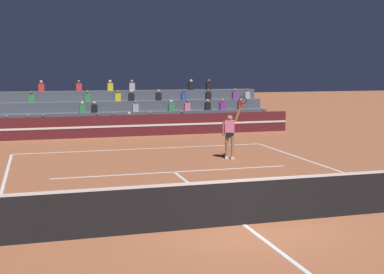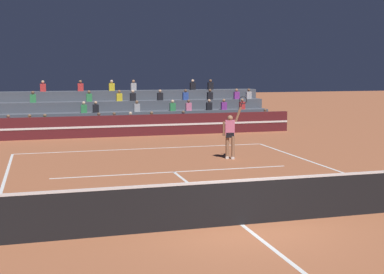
# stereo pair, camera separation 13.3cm
# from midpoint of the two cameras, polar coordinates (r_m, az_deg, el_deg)

# --- Properties ---
(ground_plane) EXTENTS (120.00, 120.00, 0.00)m
(ground_plane) POSITION_cam_midpoint_polar(r_m,az_deg,el_deg) (12.38, 5.64, -9.30)
(ground_plane) COLOR #AD603D
(court_lines) EXTENTS (11.10, 23.90, 0.01)m
(court_lines) POSITION_cam_midpoint_polar(r_m,az_deg,el_deg) (12.37, 5.64, -9.29)
(court_lines) COLOR white
(court_lines) RESTS_ON ground
(tennis_net) EXTENTS (12.00, 0.10, 1.10)m
(tennis_net) POSITION_cam_midpoint_polar(r_m,az_deg,el_deg) (12.23, 5.67, -6.86)
(tennis_net) COLOR black
(tennis_net) RESTS_ON ground
(sponsor_banner_wall) EXTENTS (18.00, 0.26, 1.10)m
(sponsor_banner_wall) POSITION_cam_midpoint_polar(r_m,az_deg,el_deg) (27.89, -6.74, 1.20)
(sponsor_banner_wall) COLOR #51191E
(sponsor_banner_wall) RESTS_ON ground
(bleacher_stand) EXTENTS (17.33, 3.80, 2.83)m
(bleacher_stand) POSITION_cam_midpoint_polar(r_m,az_deg,el_deg) (30.98, -7.66, 2.34)
(bleacher_stand) COLOR #4C515B
(bleacher_stand) RESTS_ON ground
(tennis_player) EXTENTS (0.93, 0.47, 2.49)m
(tennis_player) POSITION_cam_midpoint_polar(r_m,az_deg,el_deg) (20.88, 4.31, 0.35)
(tennis_player) COLOR #9E7051
(tennis_player) RESTS_ON ground
(tennis_ball) EXTENTS (0.07, 0.07, 0.07)m
(tennis_ball) POSITION_cam_midpoint_polar(r_m,az_deg,el_deg) (16.15, 5.05, -5.19)
(tennis_ball) COLOR #C6DB33
(tennis_ball) RESTS_ON ground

